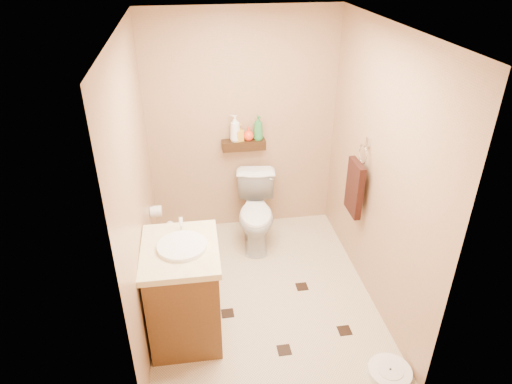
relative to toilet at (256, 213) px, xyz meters
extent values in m
plane|color=beige|center=(-0.08, -0.83, -0.37)|extent=(2.50, 2.50, 0.00)
cube|color=tan|center=(-0.08, 0.42, 0.83)|extent=(2.00, 0.04, 2.40)
cube|color=tan|center=(-0.08, -2.08, 0.83)|extent=(2.00, 0.04, 2.40)
cube|color=tan|center=(-1.08, -0.83, 0.83)|extent=(0.04, 2.50, 2.40)
cube|color=tan|center=(0.92, -0.83, 0.83)|extent=(0.04, 2.50, 2.40)
cube|color=silver|center=(-0.08, -0.83, 2.03)|extent=(2.00, 2.50, 0.02)
cube|color=#37230F|center=(-0.08, 0.34, 0.65)|extent=(0.46, 0.14, 0.10)
cube|color=black|center=(-0.43, -1.05, -0.37)|extent=(0.11, 0.11, 0.01)
cube|color=black|center=(0.32, -0.81, -0.37)|extent=(0.11, 0.11, 0.01)
cube|color=black|center=(-0.01, -1.54, -0.37)|extent=(0.11, 0.11, 0.01)
cube|color=black|center=(-0.67, -0.37, -0.37)|extent=(0.11, 0.11, 0.01)
cube|color=black|center=(0.54, -1.41, -0.37)|extent=(0.11, 0.11, 0.01)
cube|color=black|center=(-0.05, -0.23, -0.37)|extent=(0.11, 0.11, 0.01)
imported|color=white|center=(0.00, 0.00, 0.00)|extent=(0.51, 0.78, 0.75)
cube|color=brown|center=(-0.78, -1.21, 0.04)|extent=(0.56, 0.68, 0.82)
cube|color=#F7EFB2|center=(-0.78, -1.21, 0.47)|extent=(0.60, 0.72, 0.05)
cylinder|color=white|center=(-0.76, -1.21, 0.51)|extent=(0.38, 0.38, 0.05)
cylinder|color=silver|center=(-0.76, -0.97, 0.58)|extent=(0.03, 0.03, 0.13)
cylinder|color=white|center=(0.74, -1.90, -0.34)|extent=(0.43, 0.43, 0.06)
cylinder|color=white|center=(0.74, -1.90, -0.31)|extent=(0.20, 0.20, 0.01)
cylinder|color=#1A6B5C|center=(-0.90, -0.18, -0.32)|extent=(0.11, 0.11, 0.12)
cylinder|color=white|center=(-0.90, -0.18, -0.10)|extent=(0.02, 0.02, 0.33)
sphere|color=white|center=(-0.90, -0.18, 0.05)|extent=(0.08, 0.08, 0.08)
cube|color=silver|center=(0.90, -0.58, 1.01)|extent=(0.03, 0.06, 0.08)
torus|color=silver|center=(0.87, -0.58, 0.89)|extent=(0.02, 0.19, 0.19)
cube|color=#35150F|center=(0.83, -0.58, 0.55)|extent=(0.06, 0.30, 0.52)
cylinder|color=white|center=(-1.02, -0.18, 0.23)|extent=(0.11, 0.11, 0.11)
cylinder|color=silver|center=(-1.06, -0.18, 0.29)|extent=(0.04, 0.02, 0.02)
imported|color=white|center=(-0.17, 0.34, 0.84)|extent=(0.15, 0.15, 0.28)
imported|color=gold|center=(-0.13, 0.34, 0.79)|extent=(0.10, 0.10, 0.18)
imported|color=#F53E1C|center=(-0.03, 0.34, 0.77)|extent=(0.14, 0.14, 0.14)
imported|color=#2C843F|center=(0.07, 0.34, 0.83)|extent=(0.14, 0.14, 0.26)
camera|label=1|loc=(-0.64, -4.08, 2.57)|focal=32.00mm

